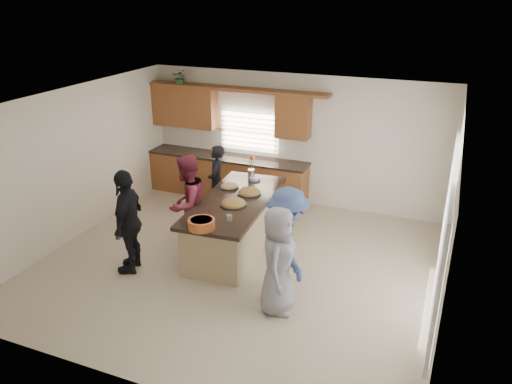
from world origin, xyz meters
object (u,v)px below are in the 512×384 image
at_px(woman_right_front, 278,261).
at_px(woman_left_mid, 187,204).
at_px(woman_left_back, 217,181).
at_px(woman_right_back, 287,243).
at_px(woman_left_front, 128,221).
at_px(island, 235,225).
at_px(salad_bowl, 201,223).

bearing_deg(woman_right_front, woman_left_mid, 53.60).
distance_m(woman_left_back, woman_left_mid, 1.56).
height_order(woman_left_back, woman_right_back, woman_right_back).
bearing_deg(woman_left_back, woman_left_front, -23.58).
bearing_deg(woman_left_mid, island, 125.11).
relative_size(woman_left_back, woman_right_front, 0.92).
height_order(island, woman_right_back, woman_right_back).
distance_m(island, salad_bowl, 1.35).
bearing_deg(woman_left_front, salad_bowl, 78.95).
xyz_separation_m(woman_left_back, woman_left_mid, (0.19, -1.54, 0.14)).
bearing_deg(island, woman_right_front, -51.74).
height_order(salad_bowl, woman_left_back, woman_left_back).
xyz_separation_m(island, woman_right_back, (1.34, -1.06, 0.43)).
bearing_deg(woman_left_back, woman_left_mid, -8.13).
xyz_separation_m(salad_bowl, woman_right_front, (1.36, -0.28, -0.22)).
xyz_separation_m(woman_left_front, woman_right_front, (2.65, -0.16, -0.07)).
height_order(woman_left_mid, woman_right_front, woman_left_mid).
relative_size(salad_bowl, woman_right_front, 0.26).
height_order(salad_bowl, woman_right_front, woman_right_front).
bearing_deg(salad_bowl, island, 89.35).
bearing_deg(salad_bowl, woman_left_mid, 130.95).
height_order(woman_left_front, woman_right_back, woman_left_front).
bearing_deg(woman_left_back, woman_right_front, 25.47).
xyz_separation_m(woman_right_back, woman_right_front, (0.01, -0.43, -0.06)).
xyz_separation_m(island, salad_bowl, (-0.01, -1.22, 0.58)).
distance_m(woman_left_mid, woman_left_front, 1.11).
distance_m(woman_left_back, woman_left_front, 2.53).
bearing_deg(salad_bowl, woman_right_back, 6.60).
xyz_separation_m(island, woman_right_front, (1.35, -1.50, 0.37)).
height_order(island, woman_left_back, woman_left_back).
height_order(island, woman_left_mid, woman_left_mid).
bearing_deg(woman_left_back, island, 23.68).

